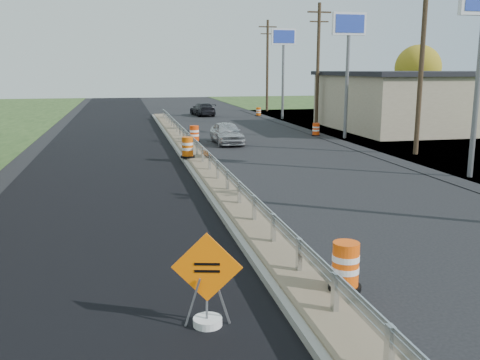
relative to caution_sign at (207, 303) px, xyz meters
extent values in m
plane|color=black|center=(2.24, 7.66, -0.44)|extent=(140.00, 140.00, 0.00)
cube|color=black|center=(-2.16, 17.66, -0.43)|extent=(7.20, 120.00, 0.01)
cube|color=gray|center=(2.24, 15.66, -0.35)|extent=(1.60, 55.00, 0.18)
cube|color=brown|center=(2.24, 15.66, -0.23)|extent=(1.25, 55.00, 0.05)
cube|color=silver|center=(2.24, -2.34, 0.14)|extent=(0.10, 0.15, 0.70)
cube|color=silver|center=(2.24, -0.34, 0.14)|extent=(0.10, 0.15, 0.70)
cube|color=silver|center=(2.24, 1.66, 0.14)|extent=(0.10, 0.15, 0.70)
cube|color=silver|center=(2.24, 3.66, 0.14)|extent=(0.10, 0.15, 0.70)
cube|color=silver|center=(2.24, 5.66, 0.14)|extent=(0.10, 0.15, 0.70)
cube|color=silver|center=(2.24, 7.66, 0.14)|extent=(0.10, 0.15, 0.70)
cube|color=silver|center=(2.24, 9.66, 0.14)|extent=(0.10, 0.15, 0.70)
cube|color=silver|center=(2.24, 11.66, 0.14)|extent=(0.10, 0.15, 0.70)
cube|color=silver|center=(2.24, 13.66, 0.14)|extent=(0.10, 0.15, 0.70)
cube|color=silver|center=(2.24, 15.66, 0.14)|extent=(0.10, 0.15, 0.70)
cube|color=silver|center=(2.24, 17.66, 0.14)|extent=(0.10, 0.15, 0.70)
cube|color=silver|center=(2.24, 19.66, 0.14)|extent=(0.10, 0.15, 0.70)
cube|color=silver|center=(2.24, 21.66, 0.14)|extent=(0.10, 0.15, 0.70)
cube|color=silver|center=(2.24, 23.66, 0.14)|extent=(0.10, 0.15, 0.70)
cube|color=silver|center=(2.24, 25.66, 0.14)|extent=(0.10, 0.15, 0.70)
cube|color=silver|center=(2.24, 27.66, 0.14)|extent=(0.10, 0.15, 0.70)
cube|color=silver|center=(2.24, 29.66, 0.14)|extent=(0.10, 0.15, 0.70)
cube|color=silver|center=(2.24, 31.66, 0.14)|extent=(0.10, 0.15, 0.70)
cube|color=silver|center=(2.24, 33.66, 0.14)|extent=(0.10, 0.15, 0.70)
cube|color=silver|center=(2.24, 35.66, 0.14)|extent=(0.10, 0.15, 0.70)
cube|color=silver|center=(2.24, 37.66, 0.14)|extent=(0.10, 0.15, 0.70)
cube|color=silver|center=(2.24, 39.66, 0.14)|extent=(0.10, 0.15, 0.70)
cube|color=silver|center=(2.24, 16.66, 0.34)|extent=(0.04, 46.00, 0.34)
cube|color=silver|center=(2.24, 16.66, 0.26)|extent=(0.06, 46.00, 0.03)
cube|color=silver|center=(2.24, 16.66, 0.42)|extent=(0.06, 46.00, 0.03)
cube|color=tan|center=(23.24, 27.66, 1.56)|extent=(18.00, 12.00, 4.00)
cube|color=black|center=(23.24, 27.66, 3.68)|extent=(18.50, 12.50, 0.30)
cube|color=black|center=(14.29, 27.66, 1.16)|extent=(0.08, 7.20, 2.20)
cylinder|color=slate|center=(12.74, 10.66, 2.96)|extent=(0.22, 0.22, 6.80)
cylinder|color=slate|center=(12.74, 23.66, 2.96)|extent=(0.22, 0.22, 6.80)
cube|color=white|center=(12.74, 23.66, 6.76)|extent=(2.20, 0.25, 1.40)
cube|color=#263FB2|center=(12.74, 23.66, 6.76)|extent=(1.90, 0.30, 1.10)
cylinder|color=slate|center=(12.74, 37.66, 2.96)|extent=(0.22, 0.22, 6.80)
cube|color=white|center=(12.74, 37.66, 6.76)|extent=(2.20, 0.25, 1.40)
cube|color=#263FB2|center=(12.74, 37.66, 6.76)|extent=(1.90, 0.30, 1.10)
cylinder|color=#473523|center=(13.74, 16.66, 4.26)|extent=(0.26, 0.26, 9.40)
cylinder|color=#473523|center=(13.74, 31.66, 4.26)|extent=(0.26, 0.26, 9.40)
cube|color=#473523|center=(13.74, 31.66, 8.26)|extent=(1.90, 0.12, 0.12)
cube|color=#473523|center=(13.74, 31.66, 7.56)|extent=(1.50, 0.10, 0.10)
cylinder|color=#473523|center=(13.74, 46.66, 4.26)|extent=(0.26, 0.26, 9.40)
cube|color=#473523|center=(13.74, 46.66, 8.26)|extent=(1.90, 0.12, 0.12)
cube|color=#473523|center=(13.74, 46.66, 7.56)|extent=(1.50, 0.10, 0.10)
cylinder|color=#473523|center=(28.24, 41.66, 1.10)|extent=(0.36, 0.36, 3.08)
sphere|color=#AA8E24|center=(28.24, 41.66, 4.11)|extent=(4.62, 4.62, 4.62)
cylinder|color=white|center=(0.00, 0.00, -0.36)|extent=(0.52, 0.52, 0.15)
cube|color=slate|center=(-0.26, 0.00, 0.03)|extent=(0.31, 0.11, 0.90)
cube|color=slate|center=(0.26, 0.00, 0.03)|extent=(0.31, 0.11, 0.90)
cube|color=slate|center=(0.00, 0.05, 0.03)|extent=(0.09, 0.23, 0.91)
cube|color=#FF6C05|center=(0.00, 0.00, 0.66)|extent=(1.22, 0.32, 1.24)
cube|color=black|center=(0.00, -0.02, 0.72)|extent=(0.43, 0.11, 0.05)
cube|color=black|center=(0.00, -0.02, 0.59)|extent=(0.43, 0.11, 0.05)
cylinder|color=black|center=(2.79, 0.49, -0.16)|extent=(0.65, 0.65, 0.09)
cylinder|color=#FF550A|center=(2.79, 0.49, 0.29)|extent=(0.52, 0.52, 0.91)
cylinder|color=white|center=(2.79, 0.49, 0.44)|extent=(0.53, 0.53, 0.12)
cylinder|color=white|center=(2.79, 0.49, 0.20)|extent=(0.53, 0.53, 0.12)
cylinder|color=black|center=(1.69, 16.90, -0.16)|extent=(0.68, 0.68, 0.09)
cylinder|color=#DA5709|center=(1.69, 16.90, 0.32)|extent=(0.55, 0.55, 0.96)
cylinder|color=white|center=(1.69, 16.90, 0.48)|extent=(0.56, 0.56, 0.13)
cylinder|color=white|center=(1.69, 16.90, 0.23)|extent=(0.56, 0.56, 0.13)
cylinder|color=black|center=(2.73, 22.29, -0.16)|extent=(0.67, 0.67, 0.09)
cylinder|color=red|center=(2.73, 22.29, 0.30)|extent=(0.53, 0.53, 0.93)
cylinder|color=white|center=(2.73, 22.29, 0.46)|extent=(0.55, 0.55, 0.12)
cylinder|color=white|center=(2.73, 22.29, 0.22)|extent=(0.55, 0.55, 0.12)
cylinder|color=black|center=(11.44, 25.50, -0.40)|extent=(0.59, 0.59, 0.08)
cylinder|color=#EE3D0A|center=(11.44, 25.50, 0.01)|extent=(0.47, 0.47, 0.82)
cylinder|color=white|center=(11.44, 25.50, 0.15)|extent=(0.48, 0.48, 0.11)
cylinder|color=white|center=(11.44, 25.50, -0.06)|extent=(0.48, 0.48, 0.11)
cylinder|color=black|center=(11.44, 41.26, -0.40)|extent=(0.56, 0.56, 0.08)
cylinder|color=#E75609|center=(11.44, 41.26, 0.00)|extent=(0.45, 0.45, 0.79)
cylinder|color=white|center=(11.44, 41.26, 0.13)|extent=(0.46, 0.46, 0.10)
cylinder|color=white|center=(11.44, 41.26, -0.08)|extent=(0.46, 0.46, 0.10)
imported|color=#B4B4B9|center=(4.78, 22.88, 0.23)|extent=(1.67, 3.95, 1.33)
imported|color=black|center=(6.28, 42.88, 0.18)|extent=(2.21, 4.41, 1.23)
camera|label=1|loc=(-1.31, -8.63, 4.02)|focal=40.00mm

